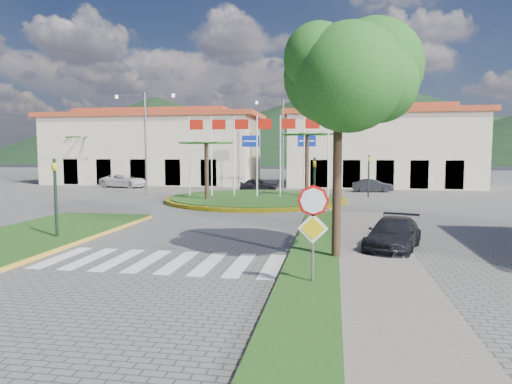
% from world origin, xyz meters
% --- Properties ---
extents(ground, '(160.00, 160.00, 0.00)m').
position_xyz_m(ground, '(0.00, 0.00, 0.00)').
color(ground, '#63605D').
rests_on(ground, ground).
extents(sidewalk_right, '(4.00, 28.00, 0.15)m').
position_xyz_m(sidewalk_right, '(6.00, 2.00, 0.07)').
color(sidewalk_right, gray).
rests_on(sidewalk_right, ground).
extents(verge_right, '(1.60, 28.00, 0.18)m').
position_xyz_m(verge_right, '(4.80, 2.00, 0.09)').
color(verge_right, '#204513').
rests_on(verge_right, ground).
extents(median_left, '(5.00, 14.00, 0.18)m').
position_xyz_m(median_left, '(-6.50, 6.00, 0.09)').
color(median_left, '#204513').
rests_on(median_left, ground).
extents(crosswalk, '(8.00, 3.00, 0.01)m').
position_xyz_m(crosswalk, '(0.00, 4.00, 0.01)').
color(crosswalk, silver).
rests_on(crosswalk, ground).
extents(roundabout_island, '(12.70, 12.70, 6.00)m').
position_xyz_m(roundabout_island, '(0.00, 22.00, 0.18)').
color(roundabout_island, yellow).
rests_on(roundabout_island, ground).
extents(stop_sign, '(0.80, 0.11, 2.65)m').
position_xyz_m(stop_sign, '(4.90, 1.96, 1.79)').
color(stop_sign, slate).
rests_on(stop_sign, ground).
extents(deciduous_tree, '(3.60, 3.60, 6.80)m').
position_xyz_m(deciduous_tree, '(5.50, 5.00, 5.18)').
color(deciduous_tree, black).
rests_on(deciduous_tree, ground).
extents(traffic_light_left, '(0.15, 0.18, 3.20)m').
position_xyz_m(traffic_light_left, '(-5.20, 6.50, 1.94)').
color(traffic_light_left, black).
rests_on(traffic_light_left, ground).
extents(traffic_light_right, '(0.15, 0.18, 3.20)m').
position_xyz_m(traffic_light_right, '(4.50, 12.00, 1.94)').
color(traffic_light_right, black).
rests_on(traffic_light_right, ground).
extents(traffic_light_far, '(0.18, 0.15, 3.20)m').
position_xyz_m(traffic_light_far, '(8.00, 26.00, 1.94)').
color(traffic_light_far, black).
rests_on(traffic_light_far, ground).
extents(direction_sign_west, '(1.60, 0.14, 5.20)m').
position_xyz_m(direction_sign_west, '(-2.00, 30.97, 3.53)').
color(direction_sign_west, slate).
rests_on(direction_sign_west, ground).
extents(direction_sign_east, '(1.60, 0.14, 5.20)m').
position_xyz_m(direction_sign_east, '(3.00, 30.97, 3.53)').
color(direction_sign_east, slate).
rests_on(direction_sign_east, ground).
extents(street_lamp_centre, '(4.80, 0.16, 8.00)m').
position_xyz_m(street_lamp_centre, '(1.00, 30.00, 4.50)').
color(street_lamp_centre, slate).
rests_on(street_lamp_centre, ground).
extents(street_lamp_west, '(4.80, 0.16, 8.00)m').
position_xyz_m(street_lamp_west, '(-9.00, 24.00, 4.50)').
color(street_lamp_west, slate).
rests_on(street_lamp_west, ground).
extents(building_left, '(23.32, 9.54, 8.05)m').
position_xyz_m(building_left, '(-14.00, 38.00, 3.90)').
color(building_left, beige).
rests_on(building_left, ground).
extents(building_right, '(19.08, 9.54, 8.05)m').
position_xyz_m(building_right, '(10.00, 38.00, 3.90)').
color(building_right, beige).
rests_on(building_right, ground).
extents(hill_far_west, '(140.00, 140.00, 22.00)m').
position_xyz_m(hill_far_west, '(-55.00, 140.00, 11.00)').
color(hill_far_west, black).
rests_on(hill_far_west, ground).
extents(hill_far_mid, '(180.00, 180.00, 30.00)m').
position_xyz_m(hill_far_mid, '(15.00, 160.00, 15.00)').
color(hill_far_mid, black).
rests_on(hill_far_mid, ground).
extents(hill_near_back, '(110.00, 110.00, 16.00)m').
position_xyz_m(hill_near_back, '(-10.00, 130.00, 8.00)').
color(hill_near_back, black).
rests_on(hill_near_back, ground).
extents(white_van, '(4.90, 2.84, 1.28)m').
position_xyz_m(white_van, '(-14.65, 31.81, 0.64)').
color(white_van, silver).
rests_on(white_van, ground).
extents(car_dark_a, '(3.50, 1.93, 1.13)m').
position_xyz_m(car_dark_a, '(-1.16, 30.00, 0.56)').
color(car_dark_a, black).
rests_on(car_dark_a, ground).
extents(car_dark_b, '(3.49, 1.63, 1.11)m').
position_xyz_m(car_dark_b, '(8.70, 30.81, 0.55)').
color(car_dark_b, black).
rests_on(car_dark_b, ground).
extents(car_side_right, '(2.62, 4.20, 1.14)m').
position_xyz_m(car_side_right, '(7.50, 7.00, 0.57)').
color(car_side_right, black).
rests_on(car_side_right, ground).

